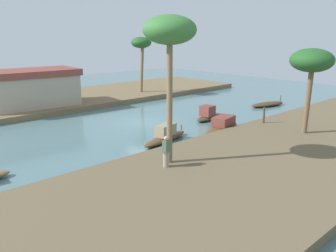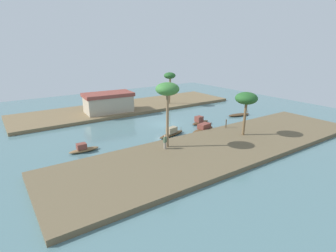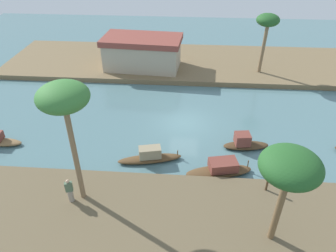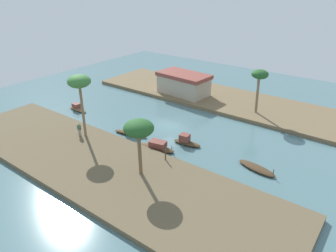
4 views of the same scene
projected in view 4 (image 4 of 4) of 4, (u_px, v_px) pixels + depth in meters
The scene contains 14 objects.
river_water at pixel (170, 126), 41.37m from camera, with size 65.79×65.79×0.00m, color slate.
riverbank_left at pixel (98, 164), 32.34m from camera, with size 41.09×10.91×0.51m, color brown.
riverbank_right at pixel (216, 98), 50.19m from camera, with size 41.09×10.91×0.51m, color brown.
sampan_with_tall_canopy at pixel (157, 146), 35.46m from camera, with size 4.61×2.13×1.08m.
sampan_open_hull at pixel (77, 108), 45.90m from camera, with size 3.43×1.03×1.03m.
sampan_foreground at pixel (186, 141), 36.57m from camera, with size 3.48×1.48×1.23m.
sampan_near_left_bank at pixel (131, 132), 38.77m from camera, with size 4.58×1.88×1.17m.
sampan_with_red_awning at pixel (257, 168), 31.84m from camera, with size 4.33×2.04×0.93m.
person_on_near_bank at pixel (79, 130), 37.37m from camera, with size 0.47×0.40×1.62m.
mooring_post at pixel (165, 155), 32.43m from camera, with size 0.14×0.14×1.21m, color #4C3823.
palm_tree_left_near at pixel (79, 83), 34.86m from camera, with size 2.60×2.60×7.42m.
palm_tree_left_far at pixel (139, 129), 28.37m from camera, with size 2.79×2.79×5.61m.
palm_tree_right_tall at pixel (260, 76), 41.75m from camera, with size 2.24×2.24×6.10m.
riverside_building at pixel (184, 83), 50.42m from camera, with size 8.52×5.12×3.33m.
Camera 4 is at (22.24, -30.10, 17.65)m, focal length 33.86 mm.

